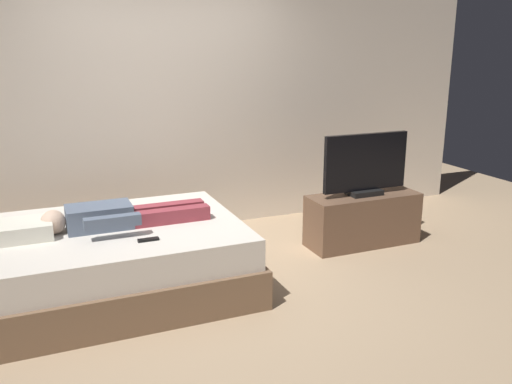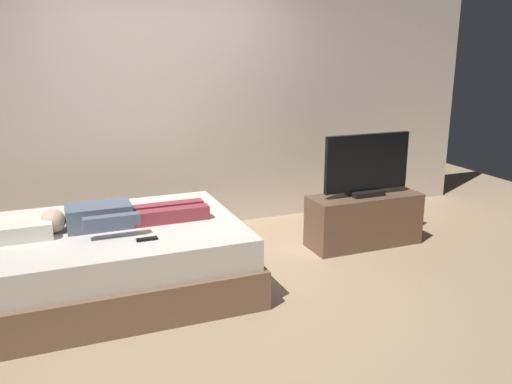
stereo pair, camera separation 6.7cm
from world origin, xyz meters
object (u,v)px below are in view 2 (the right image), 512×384
at_px(bed, 116,259).
at_px(tv, 367,166).
at_px(pillow, 17,229).
at_px(person, 117,216).
at_px(remote, 147,239).
at_px(tv_stand, 364,220).

distance_m(bed, tv, 2.44).
height_order(pillow, person, person).
bearing_deg(tv, remote, -165.59).
relative_size(remote, tv, 0.17).
xyz_separation_m(pillow, tv_stand, (3.05, 0.15, -0.35)).
bearing_deg(remote, tv, 14.41).
xyz_separation_m(remote, tv_stand, (2.19, 0.56, -0.30)).
distance_m(remote, tv, 2.28).
xyz_separation_m(bed, pillow, (-0.68, 0.00, 0.34)).
bearing_deg(pillow, bed, 0.00).
bearing_deg(pillow, tv, 2.83).
height_order(bed, tv, tv).
xyz_separation_m(pillow, remote, (0.86, -0.41, -0.05)).
xyz_separation_m(pillow, tv, (3.05, 0.15, 0.18)).
bearing_deg(pillow, tv_stand, 2.83).
relative_size(pillow, person, 0.38).
height_order(bed, tv_stand, bed).
bearing_deg(tv_stand, person, -176.12).
bearing_deg(person, remote, -69.53).
relative_size(person, tv, 1.43).
distance_m(bed, person, 0.36).
distance_m(person, tv, 2.36).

